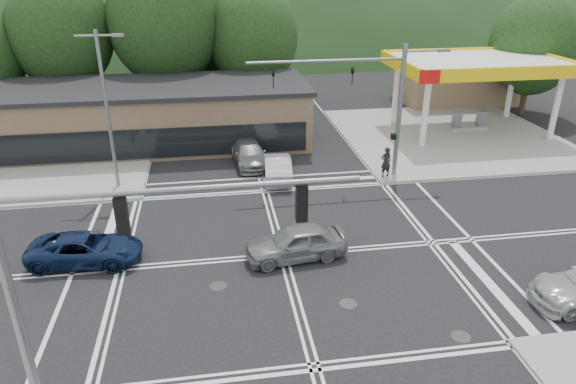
{
  "coord_description": "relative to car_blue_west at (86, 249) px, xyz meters",
  "views": [
    {
      "loc": [
        -2.9,
        -19.93,
        12.37
      ],
      "look_at": [
        0.83,
        3.81,
        1.4
      ],
      "focal_mm": 32.0,
      "sensor_mm": 36.0,
      "label": 1
    }
  ],
  "objects": [
    {
      "name": "car_grey_center",
      "position": [
        9.24,
        -1.07,
        0.1
      ],
      "size": [
        4.75,
        2.35,
        1.56
      ],
      "primitive_type": "imported",
      "rotation": [
        0.0,
        0.0,
        -1.46
      ],
      "color": "slate",
      "rests_on": "ground"
    },
    {
      "name": "sidewalk_nw",
      "position": [
        -6.29,
        14.23,
        -0.6
      ],
      "size": [
        16.0,
        16.0,
        0.15
      ],
      "primitive_type": "cube",
      "color": "gray",
      "rests_on": "ground"
    },
    {
      "name": "tree_n_e",
      "position": [
        6.71,
        27.23,
        6.46
      ],
      "size": [
        8.4,
        8.4,
        11.98
      ],
      "color": "#382619",
      "rests_on": "ground"
    },
    {
      "name": "ground",
      "position": [
        8.71,
        -0.77,
        -0.68
      ],
      "size": [
        120.0,
        120.0,
        0.0
      ],
      "primitive_type": "plane",
      "color": "black",
      "rests_on": "ground"
    },
    {
      "name": "car_blue_west",
      "position": [
        0.0,
        0.0,
        0.0
      ],
      "size": [
        5.05,
        2.67,
        1.35
      ],
      "primitive_type": "imported",
      "rotation": [
        0.0,
        0.0,
        1.48
      ],
      "color": "#0D1A39",
      "rests_on": "ground"
    },
    {
      "name": "tree_n_a",
      "position": [
        -5.29,
        23.23,
        6.46
      ],
      "size": [
        8.0,
        8.0,
        11.75
      ],
      "color": "#382619",
      "rests_on": "ground"
    },
    {
      "name": "convenience_store",
      "position": [
        28.71,
        24.23,
        1.22
      ],
      "size": [
        10.0,
        6.0,
        3.8
      ],
      "primitive_type": "cube",
      "color": "#846B4F",
      "rests_on": "ground"
    },
    {
      "name": "tree_n_c",
      "position": [
        9.71,
        23.23,
        5.81
      ],
      "size": [
        7.6,
        7.6,
        10.87
      ],
      "color": "#382619",
      "rests_on": "ground"
    },
    {
      "name": "commercial_row",
      "position": [
        0.71,
        16.23,
        1.32
      ],
      "size": [
        24.0,
        8.0,
        4.0
      ],
      "primitive_type": "cube",
      "color": "brown",
      "rests_on": "ground"
    },
    {
      "name": "pedestrian",
      "position": [
        16.21,
        7.1,
        0.42
      ],
      "size": [
        0.77,
        0.59,
        1.89
      ],
      "primitive_type": "imported",
      "rotation": [
        0.0,
        0.0,
        3.35
      ],
      "color": "black",
      "rests_on": "sidewalk_ne"
    },
    {
      "name": "tree_n_b",
      "position": [
        2.71,
        23.23,
        7.12
      ],
      "size": [
        9.0,
        9.0,
        12.98
      ],
      "color": "#382619",
      "rests_on": "ground"
    },
    {
      "name": "sidewalk_ne",
      "position": [
        23.71,
        14.23,
        -0.6
      ],
      "size": [
        16.0,
        16.0,
        0.15
      ],
      "primitive_type": "cube",
      "color": "gray",
      "rests_on": "ground"
    },
    {
      "name": "tree_ne",
      "position": [
        32.71,
        19.23,
        5.16
      ],
      "size": [
        7.2,
        7.2,
        9.99
      ],
      "color": "#382619",
      "rests_on": "ground"
    },
    {
      "name": "signal_mast_sw",
      "position": [
        2.32,
        -8.97,
        4.44
      ],
      "size": [
        9.14,
        0.28,
        8.0
      ],
      "color": "slate",
      "rests_on": "ground"
    },
    {
      "name": "streetlight_nw",
      "position": [
        0.27,
        8.23,
        4.37
      ],
      "size": [
        2.5,
        0.25,
        9.0
      ],
      "color": "slate",
      "rests_on": "ground"
    },
    {
      "name": "hill_north",
      "position": [
        8.71,
        89.23,
        -0.68
      ],
      "size": [
        252.0,
        126.0,
        140.0
      ],
      "primitive_type": "ellipsoid",
      "color": "#203718",
      "rests_on": "ground"
    },
    {
      "name": "signal_mast_ne",
      "position": [
        15.65,
        7.43,
        4.4
      ],
      "size": [
        11.65,
        0.3,
        8.0
      ],
      "color": "slate",
      "rests_on": "ground"
    },
    {
      "name": "car_northbound",
      "position": [
        8.21,
        10.93,
        0.04
      ],
      "size": [
        2.5,
        5.13,
        1.44
      ],
      "primitive_type": "imported",
      "rotation": [
        0.0,
        0.0,
        0.1
      ],
      "color": "slate",
      "rests_on": "ground"
    },
    {
      "name": "gas_station_canopy",
      "position": [
        25.7,
        15.22,
        4.36
      ],
      "size": [
        12.32,
        8.34,
        5.75
      ],
      "color": "silver",
      "rests_on": "ground"
    },
    {
      "name": "car_queue_b",
      "position": [
        9.71,
        17.55,
        0.06
      ],
      "size": [
        1.93,
        4.38,
        1.47
      ],
      "primitive_type": "imported",
      "rotation": [
        0.0,
        0.0,
        3.19
      ],
      "color": "#BCBCB8",
      "rests_on": "ground"
    },
    {
      "name": "car_queue_a",
      "position": [
        9.71,
        8.23,
        0.07
      ],
      "size": [
        1.95,
        4.62,
        1.48
      ],
      "primitive_type": "imported",
      "rotation": [
        0.0,
        0.0,
        3.06
      ],
      "color": "silver",
      "rests_on": "ground"
    }
  ]
}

